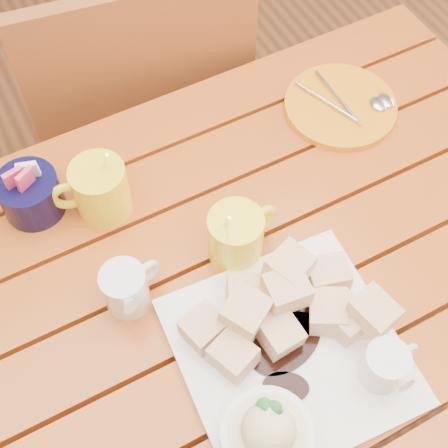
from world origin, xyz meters
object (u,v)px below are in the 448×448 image
table (234,316)px  dessert_plate (289,359)px  chair_far (141,112)px  coffee_mug_right (237,235)px  coffee_mug_left (99,189)px  orange_saucer (341,106)px

table → dessert_plate: 0.20m
dessert_plate → chair_far: chair_far is taller
coffee_mug_right → chair_far: chair_far is taller
coffee_mug_left → coffee_mug_right: size_ratio=1.04×
chair_far → table: bearing=91.1°
coffee_mug_right → orange_saucer: size_ratio=0.69×
table → orange_saucer: (0.33, 0.22, 0.11)m
table → orange_saucer: 0.42m
dessert_plate → coffee_mug_right: 0.20m
table → chair_far: (0.08, 0.58, -0.13)m
table → coffee_mug_left: bearing=117.7°
coffee_mug_left → coffee_mug_right: bearing=-34.7°
coffee_mug_left → coffee_mug_right: 0.23m
chair_far → orange_saucer: bearing=133.9°
table → coffee_mug_left: size_ratio=8.38×
table → orange_saucer: size_ratio=6.06×
chair_far → coffee_mug_left: bearing=70.3°
orange_saucer → chair_far: chair_far is taller
dessert_plate → coffee_mug_right: size_ratio=2.27×
coffee_mug_left → chair_far: (0.19, 0.36, -0.28)m
dessert_plate → coffee_mug_right: bearing=82.0°
dessert_plate → coffee_mug_right: (0.03, 0.19, 0.01)m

